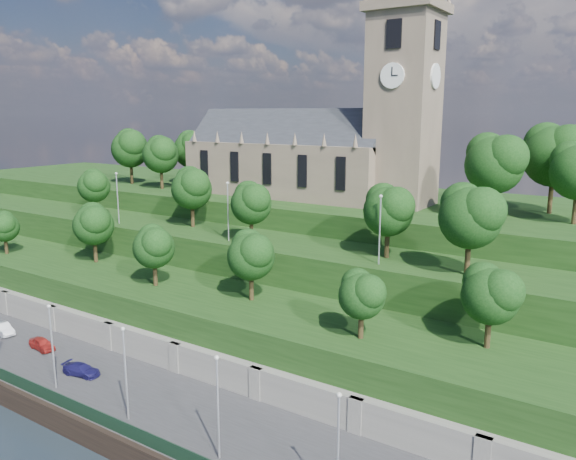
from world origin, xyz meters
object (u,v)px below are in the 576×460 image
Objects in this scene: car_middle at (3,329)px; car_right at (81,370)px; car_left at (42,344)px; church at (317,147)px.

car_middle reaches higher than car_right.
car_right is (16.62, -1.69, -0.07)m from car_middle.
car_right is (8.86, -1.58, -0.06)m from car_left.
church reaches higher than car_middle.
car_right is at bearing -85.79° from car_middle.
car_left is 0.95× the size of car_middle.
car_left is 0.94× the size of car_right.
church is 45.28m from car_left.
church reaches higher than car_right.
church is at bearing -14.55° from car_right.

